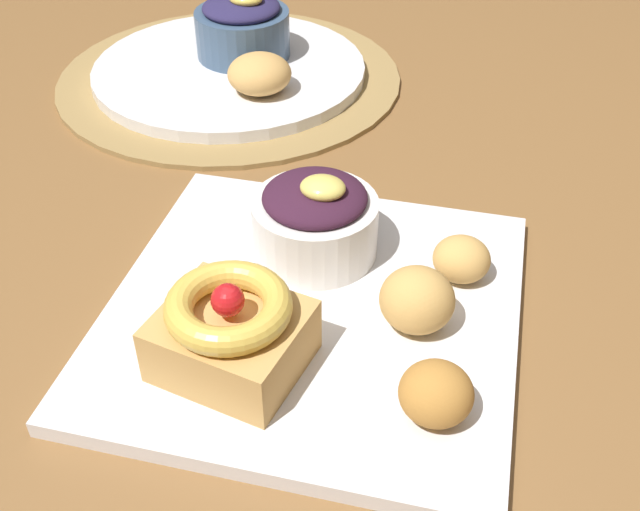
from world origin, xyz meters
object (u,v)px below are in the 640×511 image
(cake_slice, at_px, (231,330))
(berry_ramekin, at_px, (315,219))
(front_plate, at_px, (313,312))
(fritter_back, at_px, (417,300))
(back_plate, at_px, (229,70))
(back_ramekin, at_px, (243,27))
(fritter_middle, at_px, (436,393))
(fritter_front, at_px, (462,259))
(back_pastry, at_px, (259,74))

(cake_slice, height_order, berry_ramekin, berry_ramekin)
(front_plate, xyz_separation_m, cake_slice, (-0.03, -0.06, 0.03))
(fritter_back, xyz_separation_m, back_plate, (-0.24, 0.33, -0.02))
(back_plate, bearing_deg, berry_ramekin, -59.63)
(back_plate, height_order, back_ramekin, back_ramekin)
(fritter_middle, relative_size, back_ramekin, 0.44)
(front_plate, xyz_separation_m, back_plate, (-0.17, 0.33, 0.01))
(fritter_front, relative_size, back_plate, 0.14)
(cake_slice, relative_size, back_pastry, 1.60)
(fritter_back, distance_m, back_plate, 0.41)
(fritter_front, bearing_deg, cake_slice, -137.73)
(back_plate, xyz_separation_m, back_ramekin, (0.01, 0.03, 0.04))
(front_plate, relative_size, back_pastry, 4.39)
(fritter_back, bearing_deg, back_plate, 126.01)
(berry_ramekin, bearing_deg, front_plate, -77.50)
(fritter_front, xyz_separation_m, back_plate, (-0.27, 0.28, -0.02))
(berry_ramekin, height_order, fritter_back, berry_ramekin)
(cake_slice, distance_m, fritter_middle, 0.13)
(fritter_front, distance_m, back_plate, 0.39)
(berry_ramekin, height_order, fritter_middle, berry_ramekin)
(fritter_front, bearing_deg, fritter_back, -113.07)
(fritter_front, relative_size, fritter_back, 0.82)
(fritter_back, bearing_deg, cake_slice, -149.73)
(front_plate, height_order, back_ramekin, back_ramekin)
(berry_ramekin, distance_m, fritter_front, 0.11)
(cake_slice, relative_size, back_plate, 0.35)
(cake_slice, distance_m, back_plate, 0.42)
(fritter_front, bearing_deg, fritter_middle, -90.98)
(berry_ramekin, xyz_separation_m, back_plate, (-0.16, 0.27, -0.03))
(berry_ramekin, bearing_deg, cake_slice, -100.38)
(cake_slice, bearing_deg, back_plate, 109.34)
(back_ramekin, bearing_deg, berry_ramekin, -63.10)
(front_plate, height_order, cake_slice, cake_slice)
(front_plate, distance_m, fritter_back, 0.07)
(back_ramekin, bearing_deg, back_pastry, -61.53)
(berry_ramekin, xyz_separation_m, fritter_back, (0.08, -0.06, -0.01))
(berry_ramekin, relative_size, back_pastry, 1.46)
(front_plate, bearing_deg, back_pastry, 113.71)
(front_plate, height_order, fritter_middle, fritter_middle)
(back_ramekin, relative_size, back_pastry, 1.58)
(cake_slice, height_order, back_ramekin, back_ramekin)
(fritter_middle, relative_size, back_pastry, 0.70)
(front_plate, distance_m, back_ramekin, 0.40)
(fritter_middle, bearing_deg, berry_ramekin, 128.24)
(fritter_middle, height_order, back_plate, fritter_middle)
(fritter_back, bearing_deg, back_ramekin, 123.05)
(fritter_front, bearing_deg, back_pastry, 133.42)
(back_ramekin, bearing_deg, front_plate, -65.25)
(berry_ramekin, bearing_deg, back_ramekin, 116.90)
(front_plate, xyz_separation_m, berry_ramekin, (-0.01, 0.06, 0.03))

